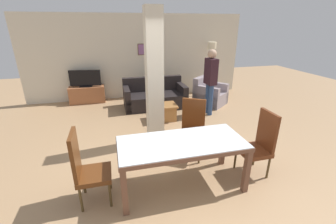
{
  "coord_description": "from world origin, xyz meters",
  "views": [
    {
      "loc": [
        -0.92,
        -2.76,
        2.39
      ],
      "look_at": [
        0.0,
        0.83,
        0.93
      ],
      "focal_mm": 24.0,
      "sensor_mm": 36.0,
      "label": 1
    }
  ],
  "objects": [
    {
      "name": "dining_chair_far_right",
      "position": [
        0.47,
        0.82,
        0.57
      ],
      "size": [
        0.63,
        0.63,
        1.1
      ],
      "rotation": [
        0.0,
        0.0,
        2.62
      ],
      "color": "#5C2B10",
      "rests_on": "ground_plane"
    },
    {
      "name": "armchair",
      "position": [
        2.02,
        3.48,
        0.29
      ],
      "size": [
        1.16,
        1.17,
        0.84
      ],
      "rotation": [
        0.0,
        0.0,
        3.82
      ],
      "color": "gray",
      "rests_on": "ground_plane"
    },
    {
      "name": "floor_lamp",
      "position": [
        2.45,
        4.44,
        1.52
      ],
      "size": [
        0.28,
        0.28,
        1.82
      ],
      "color": "#B7B7BC",
      "rests_on": "ground_plane"
    },
    {
      "name": "ground_plane",
      "position": [
        0.0,
        0.0,
        0.0
      ],
      "size": [
        18.0,
        18.0,
        0.0
      ],
      "primitive_type": "plane",
      "color": "#A58059"
    },
    {
      "name": "sofa",
      "position": [
        0.31,
        3.7,
        0.29
      ],
      "size": [
        1.84,
        0.93,
        0.85
      ],
      "rotation": [
        0.0,
        0.0,
        3.14
      ],
      "color": "black",
      "rests_on": "ground_plane"
    },
    {
      "name": "coffee_table",
      "position": [
        0.35,
        2.61,
        0.21
      ],
      "size": [
        0.63,
        0.54,
        0.42
      ],
      "color": "#976333",
      "rests_on": "ground_plane"
    },
    {
      "name": "tv_stand",
      "position": [
        -1.72,
        4.58,
        0.26
      ],
      "size": [
        1.08,
        0.4,
        0.53
      ],
      "color": "#9E5C36",
      "rests_on": "ground_plane"
    },
    {
      "name": "dining_chair_head_left",
      "position": [
        -1.37,
        0.0,
        0.57
      ],
      "size": [
        0.46,
        0.46,
        1.1
      ],
      "rotation": [
        0.0,
        0.0,
        -1.57
      ],
      "color": "#582D12",
      "rests_on": "ground_plane"
    },
    {
      "name": "tv_screen",
      "position": [
        -1.72,
        4.58,
        0.78
      ],
      "size": [
        0.95,
        0.25,
        0.53
      ],
      "rotation": [
        0.0,
        0.0,
        3.0
      ],
      "color": "black",
      "rests_on": "tv_stand"
    },
    {
      "name": "back_wall",
      "position": [
        0.0,
        4.86,
        1.35
      ],
      "size": [
        7.2,
        0.09,
        2.7
      ],
      "color": "beige",
      "rests_on": "ground_plane"
    },
    {
      "name": "standing_person",
      "position": [
        1.66,
        2.7,
        1.04
      ],
      "size": [
        0.25,
        0.39,
        1.78
      ],
      "rotation": [
        0.0,
        0.0,
        -4.64
      ],
      "color": "navy",
      "rests_on": "ground_plane"
    },
    {
      "name": "divider_pillar",
      "position": [
        -0.1,
        1.51,
        1.35
      ],
      "size": [
        0.32,
        0.32,
        2.7
      ],
      "color": "beige",
      "rests_on": "ground_plane"
    },
    {
      "name": "dining_table",
      "position": [
        0.0,
        0.0,
        0.62
      ],
      "size": [
        1.88,
        0.85,
        0.78
      ],
      "color": "brown",
      "rests_on": "ground_plane"
    },
    {
      "name": "dining_chair_head_right",
      "position": [
        1.34,
        0.0,
        0.57
      ],
      "size": [
        0.46,
        0.46,
        1.1
      ],
      "rotation": [
        0.0,
        0.0,
        1.57
      ],
      "color": "#5D2A14",
      "rests_on": "ground_plane"
    },
    {
      "name": "bottle",
      "position": [
        0.28,
        2.56,
        0.52
      ],
      "size": [
        0.07,
        0.07,
        0.27
      ],
      "color": "#B2B7BC",
      "rests_on": "coffee_table"
    }
  ]
}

